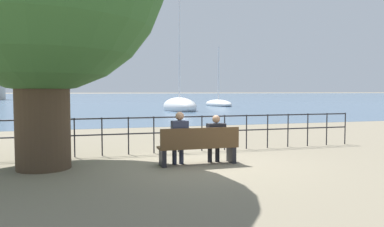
{
  "coord_description": "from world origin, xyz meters",
  "views": [
    {
      "loc": [
        -2.69,
        -8.53,
        1.76
      ],
      "look_at": [
        0.0,
        0.5,
        1.2
      ],
      "focal_mm": 35.0,
      "sensor_mm": 36.0,
      "label": 1
    }
  ],
  "objects_px": {
    "seated_person_right": "(216,137)",
    "sailboat_1": "(48,105)",
    "sailboat_2": "(218,104)",
    "seated_person_left": "(179,136)",
    "park_bench": "(199,147)",
    "sailboat_0": "(179,106)"
  },
  "relations": [
    {
      "from": "park_bench",
      "to": "seated_person_left",
      "type": "xyz_separation_m",
      "value": [
        -0.46,
        0.08,
        0.26
      ]
    },
    {
      "from": "seated_person_left",
      "to": "seated_person_right",
      "type": "relative_size",
      "value": 1.08
    },
    {
      "from": "seated_person_right",
      "to": "sailboat_1",
      "type": "bearing_deg",
      "value": 101.17
    },
    {
      "from": "seated_person_right",
      "to": "sailboat_1",
      "type": "relative_size",
      "value": 0.15
    },
    {
      "from": "seated_person_left",
      "to": "sailboat_2",
      "type": "bearing_deg",
      "value": 67.93
    },
    {
      "from": "park_bench",
      "to": "seated_person_left",
      "type": "bearing_deg",
      "value": 170.35
    },
    {
      "from": "sailboat_0",
      "to": "sailboat_2",
      "type": "distance_m",
      "value": 12.01
    },
    {
      "from": "seated_person_right",
      "to": "sailboat_2",
      "type": "height_order",
      "value": "sailboat_2"
    },
    {
      "from": "seated_person_right",
      "to": "sailboat_2",
      "type": "distance_m",
      "value": 36.57
    },
    {
      "from": "seated_person_left",
      "to": "sailboat_2",
      "type": "height_order",
      "value": "sailboat_2"
    },
    {
      "from": "seated_person_right",
      "to": "sailboat_0",
      "type": "relative_size",
      "value": 0.1
    },
    {
      "from": "sailboat_0",
      "to": "sailboat_1",
      "type": "relative_size",
      "value": 1.45
    },
    {
      "from": "park_bench",
      "to": "sailboat_2",
      "type": "xyz_separation_m",
      "value": [
        13.41,
        34.28,
        -0.19
      ]
    },
    {
      "from": "seated_person_right",
      "to": "sailboat_1",
      "type": "xyz_separation_m",
      "value": [
        -6.32,
        32.02,
        -0.33
      ]
    },
    {
      "from": "seated_person_left",
      "to": "sailboat_0",
      "type": "distance_m",
      "value": 25.57
    },
    {
      "from": "seated_person_right",
      "to": "park_bench",
      "type": "bearing_deg",
      "value": -170.15
    },
    {
      "from": "sailboat_0",
      "to": "park_bench",
      "type": "bearing_deg",
      "value": -106.5
    },
    {
      "from": "park_bench",
      "to": "sailboat_2",
      "type": "distance_m",
      "value": 36.81
    },
    {
      "from": "park_bench",
      "to": "seated_person_right",
      "type": "relative_size",
      "value": 1.64
    },
    {
      "from": "sailboat_0",
      "to": "sailboat_2",
      "type": "bearing_deg",
      "value": 49.22
    },
    {
      "from": "sailboat_2",
      "to": "seated_person_left",
      "type": "bearing_deg",
      "value": -112.69
    },
    {
      "from": "park_bench",
      "to": "seated_person_right",
      "type": "bearing_deg",
      "value": 9.85
    }
  ]
}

